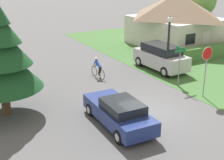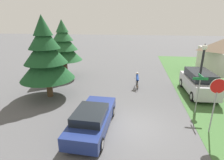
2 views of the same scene
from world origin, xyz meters
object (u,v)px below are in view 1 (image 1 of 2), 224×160
street_lamp (169,38)px  street_name_sign (180,59)px  parked_suv_right (161,57)px  sedan_left_lane (119,113)px  cottage_house (176,18)px  cyclist (98,68)px  stop_sign (206,61)px  deciduous_tree_right (201,1)px  conifer_tall_near (0,54)px

street_lamp → street_name_sign: (-0.64, -2.00, -0.94)m
parked_suv_right → sedan_left_lane: bearing=128.6°
cottage_house → cyclist: cottage_house is taller
street_name_sign → cyclist: bearing=133.7°
stop_sign → deciduous_tree_right: size_ratio=0.54×
street_lamp → cottage_house: bearing=47.2°
stop_sign → street_lamp: bearing=-99.3°
cottage_house → sedan_left_lane: 18.13m
cottage_house → deciduous_tree_right: 6.30m
cyclist → stop_sign: size_ratio=0.55×
sedan_left_lane → deciduous_tree_right: 24.20m
stop_sign → conifer_tall_near: (-10.72, 3.23, 1.08)m
sedan_left_lane → cyclist: 7.20m
sedan_left_lane → conifer_tall_near: 6.52m
stop_sign → street_lamp: street_lamp is taller
street_lamp → conifer_tall_near: bearing=-175.5°
sedan_left_lane → street_name_sign: 6.83m
cottage_house → stop_sign: (-7.19, -11.32, -0.46)m
street_lamp → conifer_tall_near: (-11.25, -0.89, 0.52)m
cottage_house → stop_sign: bearing=-126.2°
sedan_left_lane → conifer_tall_near: (-4.50, 3.95, 2.58)m
parked_suv_right → stop_sign: bearing=167.9°
street_name_sign → conifer_tall_near: size_ratio=0.42×
cottage_house → conifer_tall_near: conifer_tall_near is taller
sedan_left_lane → deciduous_tree_right: size_ratio=0.83×
cottage_house → street_name_sign: cottage_house is taller
parked_suv_right → street_lamp: 2.25m
cottage_house → cyclist: 12.43m
parked_suv_right → street_lamp: street_lamp is taller
stop_sign → street_name_sign: size_ratio=1.18×
conifer_tall_near → cottage_house: bearing=24.3°
cottage_house → parked_suv_right: 8.71m
cottage_house → cyclist: bearing=-158.7°
stop_sign → deciduous_tree_right: bearing=-134.7°
cottage_house → parked_suv_right: size_ratio=1.92×
stop_sign → deciduous_tree_right: 18.98m
cyclist → sedan_left_lane: bearing=155.2°
deciduous_tree_right → cyclist: bearing=-155.0°
sedan_left_lane → stop_sign: 6.44m
street_lamp → deciduous_tree_right: bearing=38.5°
sedan_left_lane → parked_suv_right: parked_suv_right is taller
street_lamp → street_name_sign: size_ratio=1.65×
parked_suv_right → street_lamp: (-0.45, -1.32, 1.76)m
cyclist → street_name_sign: bearing=-142.5°
sedan_left_lane → stop_sign: size_ratio=1.53×
cottage_house → parked_suv_right: bearing=-140.4°
street_name_sign → stop_sign: bearing=-86.9°
cottage_house → street_name_sign: size_ratio=3.42×
conifer_tall_near → stop_sign: bearing=-16.8°
parked_suv_right → deciduous_tree_right: size_ratio=0.82×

